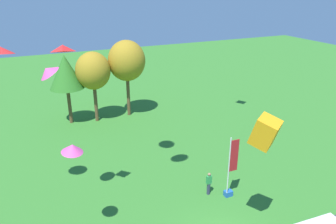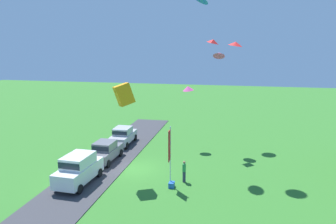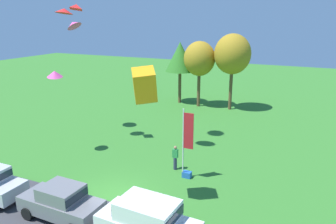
% 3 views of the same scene
% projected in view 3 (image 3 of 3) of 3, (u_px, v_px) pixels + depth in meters
% --- Properties ---
extents(ground_plane, '(120.00, 120.00, 0.00)m').
position_uv_depth(ground_plane, '(115.00, 196.00, 19.09)').
color(ground_plane, '#337528').
extents(pavement_strip, '(36.00, 4.40, 0.06)m').
position_uv_depth(pavement_strip, '(82.00, 223.00, 16.52)').
color(pavement_strip, '#38383D').
rests_on(pavement_strip, ground).
extents(car_sedan_far_end, '(4.44, 2.03, 1.84)m').
position_uv_depth(car_sedan_far_end, '(61.00, 201.00, 16.58)').
color(car_sedan_far_end, slate).
rests_on(car_sedan_far_end, ground).
extents(car_suv_mid_row, '(4.69, 2.24, 2.28)m').
position_uv_depth(car_suv_mid_row, '(148.00, 223.00, 14.44)').
color(car_suv_mid_row, white).
rests_on(car_suv_mid_row, ground).
extents(person_beside_suv, '(0.36, 0.24, 1.71)m').
position_uv_depth(person_beside_suv, '(175.00, 157.00, 22.15)').
color(person_beside_suv, '#2D334C').
rests_on(person_beside_suv, ground).
extents(tree_far_left, '(3.45, 3.45, 7.28)m').
position_uv_depth(tree_far_left, '(180.00, 57.00, 38.39)').
color(tree_far_left, brown).
rests_on(tree_far_left, ground).
extents(tree_right_of_center, '(3.54, 3.54, 7.48)m').
position_uv_depth(tree_right_of_center, '(199.00, 59.00, 36.81)').
color(tree_right_of_center, brown).
rests_on(tree_right_of_center, ground).
extents(tree_far_right, '(3.96, 3.96, 8.37)m').
position_uv_depth(tree_far_right, '(232.00, 54.00, 35.32)').
color(tree_far_right, brown).
rests_on(tree_far_right, ground).
extents(flag_banner, '(0.71, 0.08, 4.64)m').
position_uv_depth(flag_banner, '(187.00, 136.00, 20.32)').
color(flag_banner, silver).
rests_on(flag_banner, ground).
extents(cooler_box, '(0.56, 0.40, 0.40)m').
position_uv_depth(cooler_box, '(187.00, 174.00, 21.22)').
color(cooler_box, blue).
rests_on(cooler_box, ground).
extents(kite_delta_mid_center, '(1.24, 1.21, 0.95)m').
position_uv_depth(kite_delta_mid_center, '(73.00, 24.00, 25.16)').
color(kite_delta_mid_center, '#EA4C9E').
extents(kite_diamond_over_trees, '(1.08, 1.07, 0.56)m').
position_uv_depth(kite_diamond_over_trees, '(77.00, 7.00, 24.01)').
color(kite_diamond_over_trees, red).
extents(kite_box_low_drifter, '(1.64, 1.92, 1.89)m').
position_uv_depth(kite_box_low_drifter, '(145.00, 85.00, 16.37)').
color(kite_box_low_drifter, orange).
extents(kite_delta_near_flag, '(1.60, 1.60, 0.60)m').
position_uv_depth(kite_delta_near_flag, '(55.00, 74.00, 23.33)').
color(kite_delta_near_flag, '#EA4C9E').
extents(kite_delta_topmost, '(1.89, 1.92, 0.63)m').
position_uv_depth(kite_delta_topmost, '(64.00, 11.00, 27.08)').
color(kite_delta_topmost, red).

